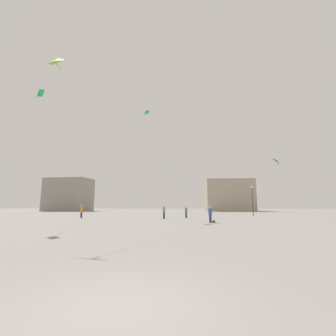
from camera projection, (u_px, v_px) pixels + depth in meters
ground_plane at (121, 307)px, 3.96m from camera, size 300.00×300.00×0.00m
person_in_blue at (210, 214)px, 23.95m from camera, size 0.36×0.36×1.67m
person_in_orange at (82, 211)px, 34.03m from camera, size 0.39×0.39×1.79m
person_in_green at (186, 212)px, 33.59m from camera, size 0.36×0.36×1.64m
person_in_grey at (164, 211)px, 31.45m from camera, size 0.39×0.39×1.78m
kite_cobalt_diamond at (275, 161)px, 32.58m from camera, size 13.51×2.33×7.28m
kite_emerald_delta at (43, 101)px, 21.98m from camera, size 2.14×15.10×11.06m
kite_cyan_diamond at (147, 115)px, 32.17m from camera, size 2.79×2.11×13.59m
kite_lime_delta at (67, 73)px, 16.34m from camera, size 12.09×10.85×10.57m
building_left_hall at (69, 195)px, 78.24m from camera, size 14.90×9.77×10.90m
building_centre_hall at (227, 196)px, 80.23m from camera, size 15.47×15.80×10.40m
lamppost_east at (252, 196)px, 41.51m from camera, size 0.36×0.36×5.21m
handbag_beside_flyer at (214, 222)px, 23.90m from camera, size 0.33×0.16×0.24m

